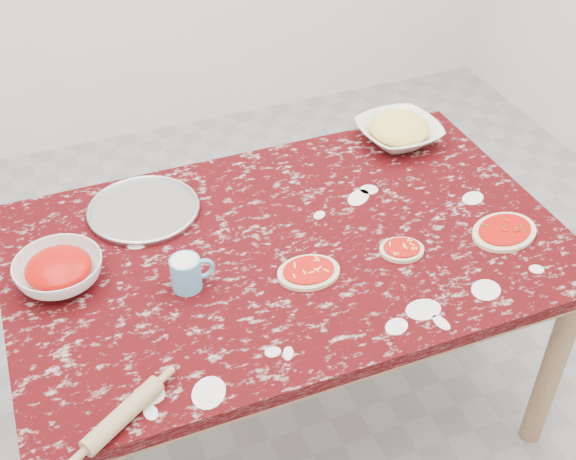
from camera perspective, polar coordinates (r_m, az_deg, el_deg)
The scene contains 10 objects.
ground at distance 2.68m, azimuth 0.00°, elevation -13.36°, with size 4.00×4.00×0.00m, color gray.
worktable at distance 2.19m, azimuth 0.00°, elevation -2.69°, with size 1.60×1.00×0.75m.
pizza_tray at distance 2.29m, azimuth -11.09°, elevation 1.50°, with size 0.33×0.33×0.01m, color #B2B2B7.
sauce_bowl at distance 2.08m, azimuth -17.27°, elevation -3.10°, with size 0.24×0.24×0.07m, color white.
cheese_bowl at distance 2.59m, azimuth 8.56°, elevation 7.44°, with size 0.27×0.27×0.07m, color white.
flour_mug at distance 1.99m, azimuth -7.80°, elevation -3.29°, with size 0.12×0.08×0.10m.
pizza_left at distance 2.03m, azimuth 1.60°, elevation -3.28°, with size 0.18×0.15×0.02m.
pizza_mid at distance 2.13m, azimuth 8.79°, elevation -1.50°, with size 0.15×0.14×0.02m.
pizza_right at distance 2.26m, azimuth 16.39°, elevation -0.12°, with size 0.24×0.21×0.02m.
rolling_pin at distance 1.73m, azimuth -12.64°, elevation -13.79°, with size 0.04×0.04×0.22m, color tan.
Camera 1 is at (-0.60, -1.52, 2.13)m, focal length 45.96 mm.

